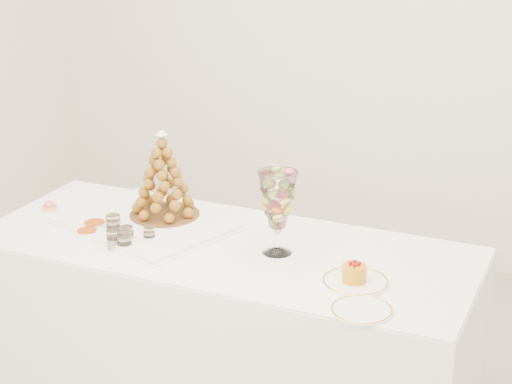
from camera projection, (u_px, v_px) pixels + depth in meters
The scene contains 15 objects.
buffet_table at pixel (225, 329), 3.55m from camera, with size 2.03×0.85×0.77m.
lace_tray at pixel (145, 223), 3.60m from camera, with size 0.67×0.50×0.02m, color white.
macaron_vase at pixel (278, 201), 3.27m from camera, with size 0.15×0.15×0.33m.
cake_plate at pixel (355, 282), 3.08m from camera, with size 0.24×0.24×0.01m, color white.
spare_plate at pixel (362, 310), 2.88m from camera, with size 0.21×0.21×0.01m, color white.
pink_tart at pixel (49, 206), 3.77m from camera, with size 0.06×0.06×0.04m.
verrine_a at pixel (113, 224), 3.51m from camera, with size 0.06×0.06×0.08m, color white.
verrine_b at pixel (127, 235), 3.41m from camera, with size 0.05×0.05×0.07m, color white.
verrine_c at pixel (149, 235), 3.43m from camera, with size 0.05×0.05×0.06m, color white.
verrine_d at pixel (114, 239), 3.37m from camera, with size 0.06×0.06×0.07m, color white.
verrine_e at pixel (124, 240), 3.36m from camera, with size 0.06×0.06×0.08m, color white.
ramekin_back at pixel (95, 226), 3.55m from camera, with size 0.10×0.10×0.03m, color white.
ramekin_front at pixel (87, 234), 3.48m from camera, with size 0.09×0.09×0.03m, color white.
croquembouche at pixel (163, 175), 3.59m from camera, with size 0.31×0.31×0.37m.
mousse_cake at pixel (354, 273), 3.07m from camera, with size 0.09×0.09×0.08m.
Camera 1 is at (1.32, -2.65, 2.14)m, focal length 60.00 mm.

